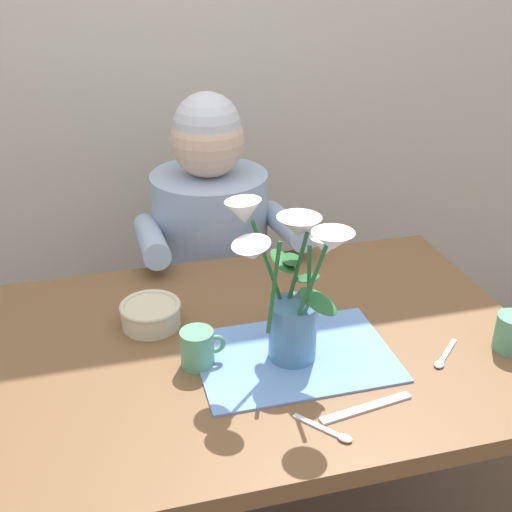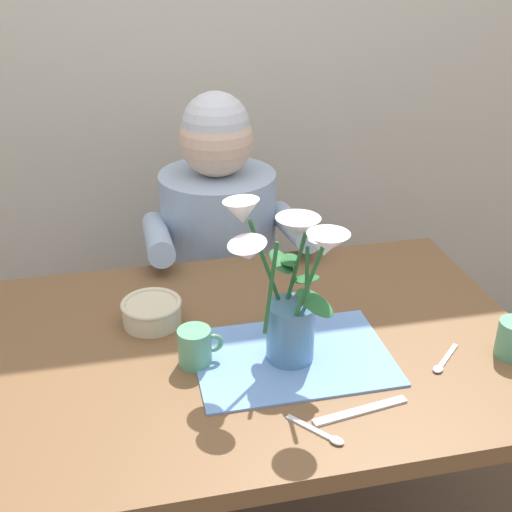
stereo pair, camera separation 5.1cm
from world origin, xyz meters
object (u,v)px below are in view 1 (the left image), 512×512
(seated_person, at_px, (213,278))
(tea_cup, at_px, (512,332))
(dinner_knife, at_px, (366,408))
(ceramic_mug, at_px, (198,348))
(flower_vase, at_px, (292,286))
(ceramic_bowl, at_px, (151,314))

(seated_person, distance_m, tea_cup, 0.94)
(tea_cup, bearing_deg, seated_person, 122.08)
(dinner_knife, height_order, ceramic_mug, ceramic_mug)
(flower_vase, bearing_deg, ceramic_mug, 172.59)
(seated_person, distance_m, dinner_knife, 0.90)
(ceramic_mug, bearing_deg, seated_person, 76.75)
(tea_cup, bearing_deg, ceramic_mug, 170.22)
(ceramic_mug, bearing_deg, ceramic_bowl, 113.83)
(seated_person, relative_size, dinner_knife, 5.97)
(ceramic_bowl, height_order, tea_cup, tea_cup)
(seated_person, relative_size, tea_cup, 12.20)
(flower_vase, relative_size, ceramic_bowl, 2.52)
(dinner_knife, bearing_deg, flower_vase, 106.45)
(ceramic_mug, height_order, tea_cup, same)
(flower_vase, relative_size, tea_cup, 3.69)
(dinner_knife, distance_m, ceramic_mug, 0.35)
(flower_vase, bearing_deg, tea_cup, -10.74)
(tea_cup, bearing_deg, flower_vase, 169.26)
(dinner_knife, xyz_separation_m, ceramic_mug, (-0.27, 0.21, 0.04))
(seated_person, distance_m, ceramic_mug, 0.72)
(ceramic_mug, bearing_deg, flower_vase, -7.41)
(seated_person, bearing_deg, ceramic_bowl, -116.28)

